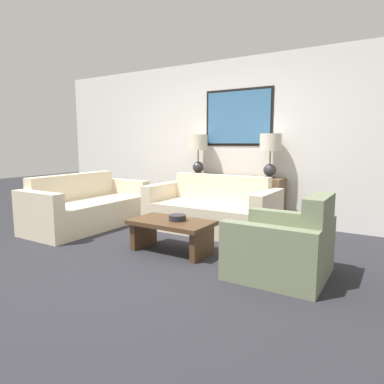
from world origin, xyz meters
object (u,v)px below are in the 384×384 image
Objects in this scene: console_table at (231,199)px; decorative_bowl at (177,218)px; couch_by_back_wall at (212,212)px; couch_by_side at (87,208)px; table_lamp_right at (270,149)px; coffee_table at (171,229)px; table_lamp_left at (198,148)px; armchair_near_back_wall at (283,248)px.

console_table is 1.79m from decorative_bowl.
couch_by_back_wall and couch_by_side have the same top height.
console_table is 2.52× the size of table_lamp_right.
table_lamp_right is at bearing 74.31° from decorative_bowl.
couch_by_side is at bearing 169.29° from coffee_table.
coffee_table is 0.16m from decorative_bowl.
table_lamp_left and table_lamp_right have the same top height.
coffee_table is 1.10× the size of armchair_near_back_wall.
coffee_table is at bearing -10.71° from couch_by_side.
couch_by_side is (-1.76, -1.47, -0.09)m from console_table.
couch_by_back_wall is (0.63, -0.68, -0.92)m from table_lamp_left.
table_lamp_right reaches higher than decorative_bowl.
couch_by_side is at bearing -148.51° from table_lamp_right.
decorative_bowl is at bearing -66.67° from table_lamp_left.
table_lamp_right reaches higher than armchair_near_back_wall.
coffee_table is at bearing -87.76° from console_table.
armchair_near_back_wall reaches higher than decorative_bowl.
console_table is 1.04m from table_lamp_right.
decorative_bowl is 0.23× the size of armchair_near_back_wall.
table_lamp_left is 2.92m from armchair_near_back_wall.
console_table is 1.91× the size of armchair_near_back_wall.
couch_by_side is 3.21m from armchair_near_back_wall.
table_lamp_right is at bearing 31.49° from couch_by_side.
decorative_bowl is at bearing 30.38° from coffee_table.
table_lamp_left is at bearing 52.41° from couch_by_side.
coffee_table is (0.70, -1.82, -0.93)m from table_lamp_left.
table_lamp_left is at bearing -180.00° from console_table.
couch_by_side reaches higher than coffee_table.
couch_by_side is 1.93m from decorative_bowl.
armchair_near_back_wall reaches higher than coffee_table.
couch_by_back_wall is 1.95× the size of coffee_table.
table_lamp_left is 0.35× the size of couch_by_back_wall.
table_lamp_right is 0.76× the size of armchair_near_back_wall.
couch_by_back_wall is at bearing 93.57° from coffee_table.
armchair_near_back_wall is (1.29, -0.08, -0.14)m from decorative_bowl.
armchair_near_back_wall is (2.05, -1.86, -0.92)m from table_lamp_left.
table_lamp_left is 2.09m from decorative_bowl.
table_lamp_right is 3.28× the size of decorative_bowl.
console_table is 1.04m from table_lamp_left.
couch_by_back_wall is at bearing 140.28° from armchair_near_back_wall.
table_lamp_left is 0.76× the size of armchair_near_back_wall.
table_lamp_right reaches higher than couch_by_side.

